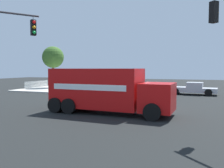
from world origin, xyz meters
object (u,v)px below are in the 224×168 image
at_px(shade_tree_near, 53,57).
at_px(pedestrian_crossing, 75,82).
at_px(delivery_truck, 106,90).
at_px(pickup_silver, 193,88).
at_px(pedestrian_near_corner, 68,81).

bearing_deg(shade_tree_near, pedestrian_crossing, 61.62).
xyz_separation_m(delivery_truck, pickup_silver, (-13.67, 5.18, -0.79)).
height_order(pickup_silver, pedestrian_crossing, pedestrian_crossing).
bearing_deg(delivery_truck, pickup_silver, 159.24).
relative_size(pickup_silver, pedestrian_near_corner, 3.13).
bearing_deg(delivery_truck, pedestrian_crossing, -143.91).
bearing_deg(delivery_truck, shade_tree_near, -137.18).
bearing_deg(pickup_silver, pedestrian_near_corner, -97.82).
bearing_deg(pickup_silver, shade_tree_near, -95.87).
xyz_separation_m(pickup_silver, pedestrian_crossing, (0.73, -14.61, 0.39)).
relative_size(delivery_truck, pickup_silver, 1.53).
distance_m(delivery_truck, shade_tree_near, 21.62).
height_order(delivery_truck, pedestrian_near_corner, delivery_truck).
distance_m(delivery_truck, pedestrian_crossing, 16.01).
height_order(pedestrian_near_corner, pedestrian_crossing, pedestrian_crossing).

